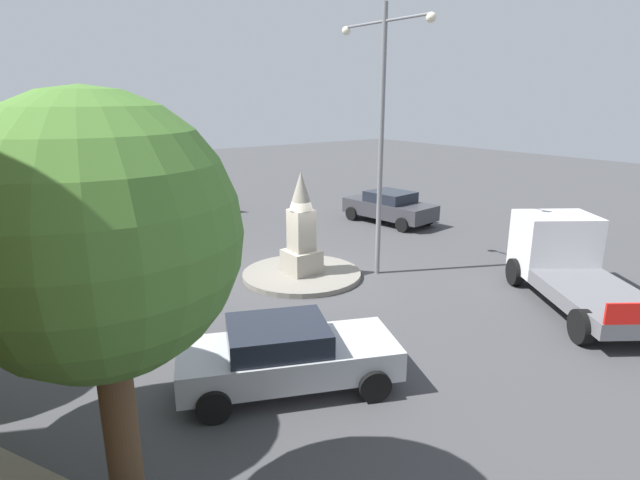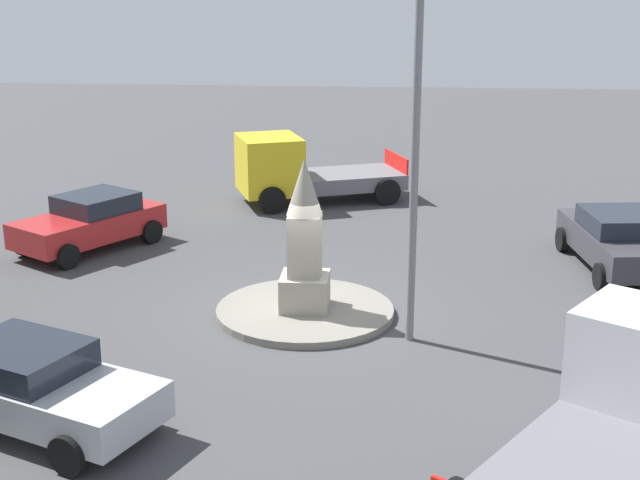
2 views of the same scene
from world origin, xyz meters
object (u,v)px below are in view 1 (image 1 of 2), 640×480
object	(u,v)px
streetlamp	(382,119)
truck_white_passing	(569,263)
truck_yellow_near_island	(161,202)
car_dark_grey_parked_left	(389,207)
car_silver_parked_right	(286,354)
monument	(301,229)
car_red_far_side	(66,256)
tree_near_wall	(98,239)

from	to	relation	value
streetlamp	truck_white_passing	xyz separation A→B (m)	(4.83, 3.02, -3.96)
streetlamp	truck_yellow_near_island	distance (m)	12.06
car_dark_grey_parked_left	streetlamp	bearing A→B (deg)	-46.69
car_dark_grey_parked_left	car_silver_parked_right	size ratio (longest dim) A/B	0.96
car_dark_grey_parked_left	truck_yellow_near_island	size ratio (longest dim) A/B	0.80
monument	truck_yellow_near_island	xyz separation A→B (m)	(-9.69, -1.17, -0.56)
car_dark_grey_parked_left	truck_white_passing	xyz separation A→B (m)	(9.74, -2.19, 0.29)
car_red_far_side	car_dark_grey_parked_left	bearing A→B (deg)	87.69
streetlamp	truck_white_passing	distance (m)	6.94
truck_yellow_near_island	streetlamp	bearing A→B (deg)	17.41
car_dark_grey_parked_left	truck_white_passing	distance (m)	9.99
monument	tree_near_wall	size ratio (longest dim) A/B	0.57
monument	streetlamp	bearing A→B (deg)	62.39
car_silver_parked_right	tree_near_wall	xyz separation A→B (m)	(1.99, -3.65, 3.43)
monument	car_red_far_side	size ratio (longest dim) A/B	0.76
streetlamp	car_silver_parked_right	xyz separation A→B (m)	(4.07, -6.16, -4.28)
car_red_far_side	tree_near_wall	size ratio (longest dim) A/B	0.74
streetlamp	truck_yellow_near_island	bearing A→B (deg)	-162.59
tree_near_wall	car_silver_parked_right	bearing A→B (deg)	118.55
monument	car_dark_grey_parked_left	bearing A→B (deg)	116.69
tree_near_wall	streetlamp	bearing A→B (deg)	121.70
car_dark_grey_parked_left	tree_near_wall	world-z (taller)	tree_near_wall
monument	car_dark_grey_parked_left	world-z (taller)	monument
streetlamp	tree_near_wall	bearing A→B (deg)	-58.30
streetlamp	monument	bearing A→B (deg)	-117.61
monument	streetlamp	xyz separation A→B (m)	(1.17, 2.23, 3.41)
car_red_far_side	truck_white_passing	xyz separation A→B (m)	(10.29, 11.42, 0.29)
car_dark_grey_parked_left	car_silver_parked_right	xyz separation A→B (m)	(8.98, -11.37, -0.03)
streetlamp	car_dark_grey_parked_left	size ratio (longest dim) A/B	1.85
monument	car_silver_parked_right	world-z (taller)	monument
car_red_far_side	truck_white_passing	distance (m)	15.38
car_dark_grey_parked_left	car_silver_parked_right	bearing A→B (deg)	-51.68
car_silver_parked_right	truck_yellow_near_island	size ratio (longest dim) A/B	0.83
car_dark_grey_parked_left	truck_white_passing	world-z (taller)	truck_white_passing
monument	truck_white_passing	xyz separation A→B (m)	(6.00, 5.26, -0.56)
truck_yellow_near_island	tree_near_wall	distance (m)	18.36
tree_near_wall	car_dark_grey_parked_left	bearing A→B (deg)	126.14
car_dark_grey_parked_left	tree_near_wall	size ratio (longest dim) A/B	0.77
truck_white_passing	truck_yellow_near_island	bearing A→B (deg)	-157.72
truck_white_passing	tree_near_wall	xyz separation A→B (m)	(1.23, -12.84, 3.11)
car_dark_grey_parked_left	car_red_far_side	xyz separation A→B (m)	(-0.55, -13.61, -0.00)
streetlamp	tree_near_wall	world-z (taller)	streetlamp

